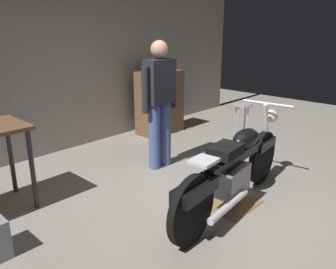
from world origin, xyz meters
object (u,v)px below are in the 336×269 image
object	(u,v)px
person_standing	(160,100)
motorcycle	(235,167)
wooden_dresser	(160,102)
shop_stool	(242,112)

from	to	relation	value
person_standing	motorcycle	bearing A→B (deg)	81.78
wooden_dresser	motorcycle	bearing A→B (deg)	-119.31
shop_stool	wooden_dresser	bearing A→B (deg)	112.27
shop_stool	wooden_dresser	size ratio (longest dim) A/B	0.58
motorcycle	shop_stool	bearing A→B (deg)	23.53
wooden_dresser	shop_stool	bearing A→B (deg)	-67.73
person_standing	wooden_dresser	xyz separation A→B (m)	(1.10, 1.10, -0.38)
motorcycle	person_standing	size ratio (longest dim) A/B	1.31
shop_stool	wooden_dresser	distance (m)	1.44
person_standing	shop_stool	distance (m)	1.72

